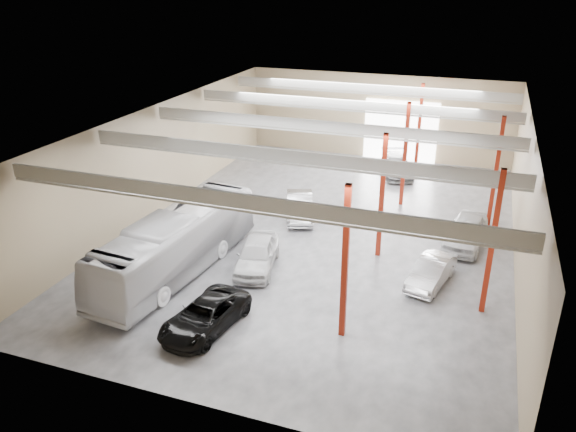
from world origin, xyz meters
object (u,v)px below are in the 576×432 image
Objects in this scene: car_row_b at (300,206)px; car_right_far at (466,232)px; car_right_near at (431,272)px; car_row_a at (257,254)px; car_row_c at (397,165)px; coach_bus at (177,243)px; black_sedan at (205,316)px.

car_right_far is at bearing -23.10° from car_row_b.
car_row_b is at bearing 160.20° from car_right_near.
car_row_a is 0.97× the size of car_right_far.
car_right_far is at bearing -80.69° from car_row_c.
coach_bus is at bearing -153.02° from car_right_near.
car_right_far is (14.04, 8.33, -0.80)m from coach_bus.
car_right_near is at bearing 48.09° from black_sedan.
car_row_b is 11.40m from car_row_c.
car_row_b is (0.00, 7.19, -0.05)m from car_row_a.
car_right_far is at bearing 88.49° from car_right_near.
car_row_b reaches higher than car_right_near.
car_row_c is at bearing 72.09° from coach_bus.
coach_bus reaches higher than car_row_c.
coach_bus is at bearing 140.26° from black_sedan.
coach_bus reaches higher than car_row_a.
car_row_b is at bearing -176.25° from car_right_far.
car_row_a is at bearing 29.79° from coach_bus.
coach_bus reaches higher than black_sedan.
car_right_far reaches higher than car_row_c.
car_right_near is (8.94, -5.79, -0.10)m from car_row_b.
car_right_far is at bearing 35.66° from coach_bus.
car_row_c is (4.46, 23.63, 0.08)m from black_sedan.
car_row_b is at bearing -131.50° from car_row_c.
coach_bus is at bearing -142.29° from car_right_far.
car_right_near reaches higher than black_sedan.
car_row_a is 18.24m from car_row_c.
coach_bus is 4.21m from car_row_a.
coach_bus is at bearing -131.39° from car_row_c.
coach_bus is 2.45× the size of black_sedan.
black_sedan is at bearing -109.80° from car_row_b.
car_row_b reaches higher than car_row_c.
car_row_c is (4.46, 10.49, -0.02)m from car_row_b.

